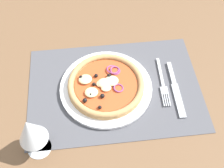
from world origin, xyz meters
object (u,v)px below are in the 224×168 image
(plate, at_px, (106,88))
(fork, at_px, (163,84))
(wine_glass, at_px, (31,131))
(pizza, at_px, (106,85))
(knife, at_px, (176,89))

(plate, bearing_deg, fork, 179.59)
(fork, bearing_deg, wine_glass, -63.64)
(plate, height_order, fork, plate)
(pizza, height_order, knife, pizza)
(knife, bearing_deg, pizza, -95.54)
(fork, bearing_deg, knife, 58.48)
(pizza, height_order, wine_glass, wine_glass)
(pizza, relative_size, fork, 1.26)
(plate, relative_size, pizza, 1.22)
(plate, distance_m, fork, 0.17)
(pizza, bearing_deg, knife, 173.32)
(plate, relative_size, wine_glass, 1.86)
(knife, height_order, wine_glass, wine_glass)
(pizza, bearing_deg, wine_glass, 40.39)
(fork, height_order, wine_glass, wine_glass)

